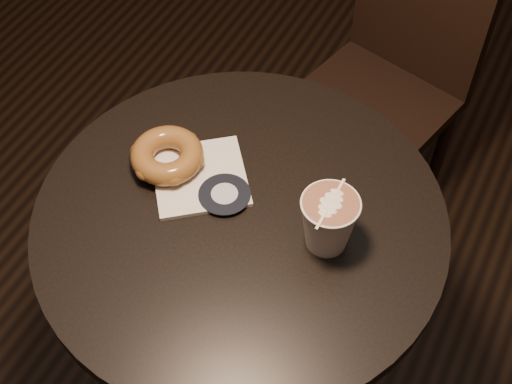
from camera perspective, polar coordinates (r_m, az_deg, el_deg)
cafe_table at (r=1.36m, az=-1.15°, el=-6.73°), size 0.70×0.70×0.75m
chair at (r=1.85m, az=11.17°, el=10.46°), size 0.44×0.44×0.91m
pastry_bag at (r=1.24m, az=-4.51°, el=1.23°), size 0.22×0.22×0.01m
doughnut at (r=1.25m, az=-7.12°, el=2.93°), size 0.13×0.13×0.04m
latte_cup at (r=1.13m, az=5.81°, el=-2.47°), size 0.09×0.09×0.10m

